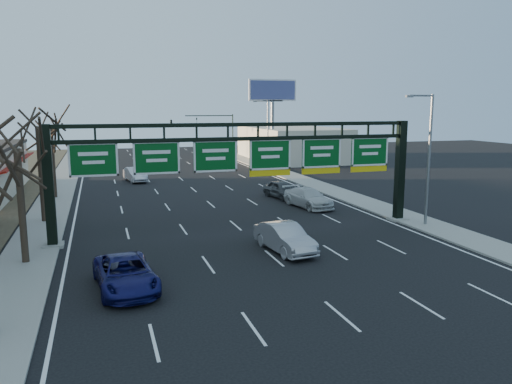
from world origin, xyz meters
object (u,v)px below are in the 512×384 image
object	(u,v)px
sign_gantry	(246,162)
car_blue_suv	(126,274)
car_silver_sedan	(285,238)
car_white_wagon	(308,198)

from	to	relation	value
sign_gantry	car_blue_suv	world-z (taller)	sign_gantry
sign_gantry	car_silver_sedan	world-z (taller)	sign_gantry
sign_gantry	car_white_wagon	distance (m)	10.48
car_white_wagon	car_silver_sedan	bearing A→B (deg)	-129.41
car_blue_suv	car_silver_sedan	size ratio (longest dim) A/B	1.09
car_blue_suv	car_white_wagon	xyz separation A→B (m)	(15.40, 14.91, 0.04)
car_blue_suv	sign_gantry	bearing A→B (deg)	40.29
car_silver_sedan	car_white_wagon	world-z (taller)	car_silver_sedan
sign_gantry	car_white_wagon	size ratio (longest dim) A/B	4.60
sign_gantry	car_silver_sedan	size ratio (longest dim) A/B	5.04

